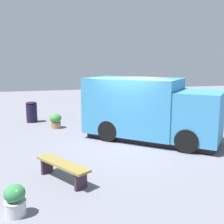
{
  "coord_description": "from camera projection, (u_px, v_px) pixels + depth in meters",
  "views": [
    {
      "loc": [
        -9.65,
        3.39,
        3.04
      ],
      "look_at": [
        0.12,
        0.66,
        1.17
      ],
      "focal_mm": 44.4,
      "sensor_mm": 36.0,
      "label": 1
    }
  ],
  "objects": [
    {
      "name": "ground_plane",
      "position": [
        129.0,
        142.0,
        10.59
      ],
      "size": [
        40.0,
        40.0,
        0.0
      ],
      "primitive_type": "plane",
      "color": "slate"
    },
    {
      "name": "food_truck",
      "position": [
        149.0,
        111.0,
        10.68
      ],
      "size": [
        4.92,
        5.09,
        2.39
      ],
      "color": "#3C8EC4",
      "rests_on": "ground_plane"
    },
    {
      "name": "person_customer",
      "position": [
        176.0,
        111.0,
        15.19
      ],
      "size": [
        0.69,
        0.76,
        0.9
      ],
      "color": "#6A5D4F",
      "rests_on": "ground_plane"
    },
    {
      "name": "planter_flowering_near",
      "position": [
        15.0,
        200.0,
        5.49
      ],
      "size": [
        0.44,
        0.44,
        0.65
      ],
      "color": "silver",
      "rests_on": "ground_plane"
    },
    {
      "name": "planter_flowering_far",
      "position": [
        56.0,
        120.0,
        12.72
      ],
      "size": [
        0.53,
        0.53,
        0.68
      ],
      "color": "tan",
      "rests_on": "ground_plane"
    },
    {
      "name": "plaza_bench",
      "position": [
        63.0,
        167.0,
        7.09
      ],
      "size": [
        1.73,
        1.26,
        0.48
      ],
      "color": "olive",
      "rests_on": "ground_plane"
    },
    {
      "name": "trash_bin",
      "position": [
        32.0,
        112.0,
        13.93
      ],
      "size": [
        0.55,
        0.55,
        1.04
      ],
      "color": "black",
      "rests_on": "ground_plane"
    }
  ]
}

